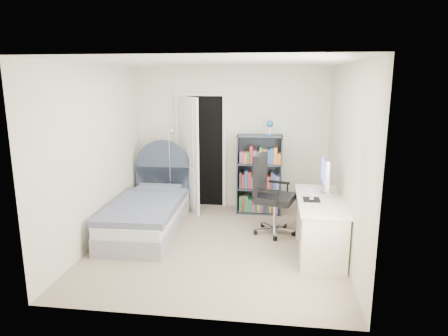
# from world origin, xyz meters

# --- Properties ---
(room_shell) EXTENTS (3.50, 3.70, 2.60)m
(room_shell) POSITION_xyz_m (0.00, 0.00, 1.25)
(room_shell) COLOR gray
(room_shell) RESTS_ON ground
(door) EXTENTS (0.92, 0.69, 2.06)m
(door) POSITION_xyz_m (-0.66, 1.56, 1.03)
(door) COLOR black
(door) RESTS_ON ground
(bed) EXTENTS (1.03, 2.09, 1.27)m
(bed) POSITION_xyz_m (-1.13, 0.43, 0.29)
(bed) COLOR gray
(bed) RESTS_ON ground
(nightstand) EXTENTS (0.40, 0.40, 0.60)m
(nightstand) POSITION_xyz_m (-1.37, 1.47, 0.39)
(nightstand) COLOR tan
(nightstand) RESTS_ON ground
(floor_lamp) EXTENTS (0.21, 0.21, 1.48)m
(floor_lamp) POSITION_xyz_m (-0.99, 1.31, 0.60)
(floor_lamp) COLOR silver
(floor_lamp) RESTS_ON ground
(bookcase) EXTENTS (0.76, 0.33, 1.62)m
(bookcase) POSITION_xyz_m (0.53, 1.47, 0.63)
(bookcase) COLOR #39424E
(bookcase) RESTS_ON ground
(desk) EXTENTS (0.60, 1.50, 1.23)m
(desk) POSITION_xyz_m (1.40, -0.01, 0.40)
(desk) COLOR #F0E1C9
(desk) RESTS_ON ground
(office_chair) EXTENTS (0.66, 0.68, 1.20)m
(office_chair) POSITION_xyz_m (0.71, 0.57, 0.66)
(office_chair) COLOR silver
(office_chair) RESTS_ON ground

